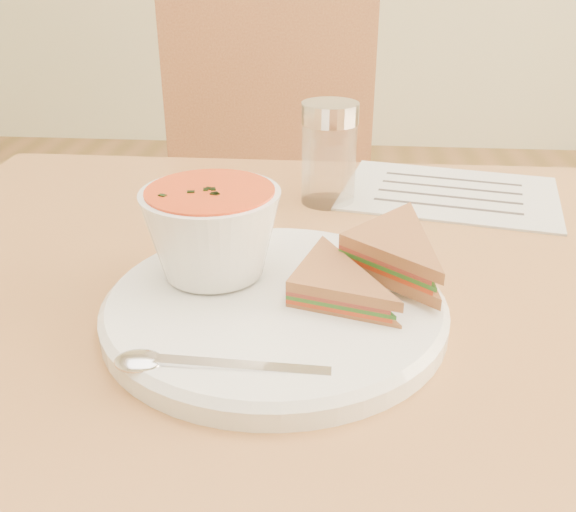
# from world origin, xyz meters

# --- Properties ---
(chair_far) EXTENTS (0.52, 0.52, 0.95)m
(chair_far) POSITION_xyz_m (-0.09, 0.52, 0.48)
(chair_far) COLOR brown
(chair_far) RESTS_ON floor
(plate) EXTENTS (0.33, 0.33, 0.02)m
(plate) POSITION_xyz_m (-0.05, -0.10, 0.76)
(plate) COLOR white
(plate) RESTS_ON dining_table
(soup_bowl) EXTENTS (0.13, 0.13, 0.09)m
(soup_bowl) POSITION_xyz_m (-0.11, -0.06, 0.81)
(soup_bowl) COLOR white
(soup_bowl) RESTS_ON plate
(sandwich_half_a) EXTENTS (0.12, 0.12, 0.03)m
(sandwich_half_a) POSITION_xyz_m (-0.04, -0.12, 0.78)
(sandwich_half_a) COLOR #9F6B38
(sandwich_half_a) RESTS_ON plate
(sandwich_half_b) EXTENTS (0.15, 0.15, 0.03)m
(sandwich_half_b) POSITION_xyz_m (0.00, -0.05, 0.80)
(sandwich_half_b) COLOR #9F6B38
(sandwich_half_b) RESTS_ON plate
(spoon) EXTENTS (0.19, 0.04, 0.01)m
(spoon) POSITION_xyz_m (-0.09, -0.20, 0.77)
(spoon) COLOR silver
(spoon) RESTS_ON plate
(paper_menu) EXTENTS (0.31, 0.25, 0.00)m
(paper_menu) POSITION_xyz_m (0.14, 0.22, 0.75)
(paper_menu) COLOR white
(paper_menu) RESTS_ON dining_table
(condiment_shaker) EXTENTS (0.08, 0.08, 0.12)m
(condiment_shaker) POSITION_xyz_m (-0.01, 0.19, 0.81)
(condiment_shaker) COLOR silver
(condiment_shaker) RESTS_ON dining_table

